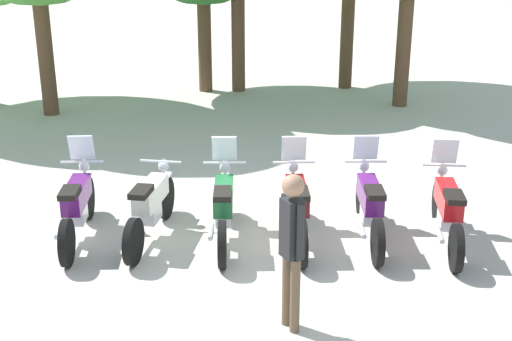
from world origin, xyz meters
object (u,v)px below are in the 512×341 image
motorcycle_1 (151,205)px  motorcycle_5 (447,209)px  motorcycle_0 (77,205)px  motorcycle_3 (297,206)px  person_0 (292,240)px  motorcycle_2 (224,206)px  motorcycle_4 (369,205)px

motorcycle_1 → motorcycle_5: 4.16m
motorcycle_0 → motorcycle_3: same height
motorcycle_3 → motorcycle_1: bearing=87.0°
motorcycle_3 → person_0: person_0 is taller
motorcycle_1 → motorcycle_5: size_ratio=0.99×
motorcycle_1 → motorcycle_3: bearing=-82.3°
motorcycle_2 → motorcycle_3: same height
motorcycle_0 → motorcycle_1: (1.03, -0.14, -0.01)m
motorcycle_2 → motorcycle_4: 2.06m
motorcycle_0 → person_0: person_0 is taller
motorcycle_3 → motorcycle_5: bearing=-95.6°
motorcycle_3 → motorcycle_5: size_ratio=1.02×
motorcycle_1 → motorcycle_4: size_ratio=0.98×
motorcycle_1 → motorcycle_2: size_ratio=0.97×
motorcycle_2 → motorcycle_4: (2.05, -0.23, 0.00)m
motorcycle_2 → motorcycle_1: bearing=86.2°
motorcycle_3 → motorcycle_4: (1.03, -0.11, 0.00)m
motorcycle_5 → motorcycle_2: bearing=93.8°
motorcycle_3 → motorcycle_5: same height
motorcycle_1 → motorcycle_5: motorcycle_5 is taller
motorcycle_4 → motorcycle_3: bearing=92.6°
person_0 → motorcycle_3: bearing=56.2°
motorcycle_2 → motorcycle_3: 1.03m
motorcycle_1 → person_0: person_0 is taller
motorcycle_5 → person_0: (-2.56, -1.81, 0.57)m
motorcycle_2 → motorcycle_0: bearing=87.9°
motorcycle_1 → person_0: 3.04m
motorcycle_1 → motorcycle_2: 1.04m
motorcycle_0 → motorcycle_2: same height
motorcycle_2 → motorcycle_4: bearing=-89.4°
motorcycle_3 → motorcycle_5: (2.05, -0.42, 0.00)m
motorcycle_3 → motorcycle_4: same height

